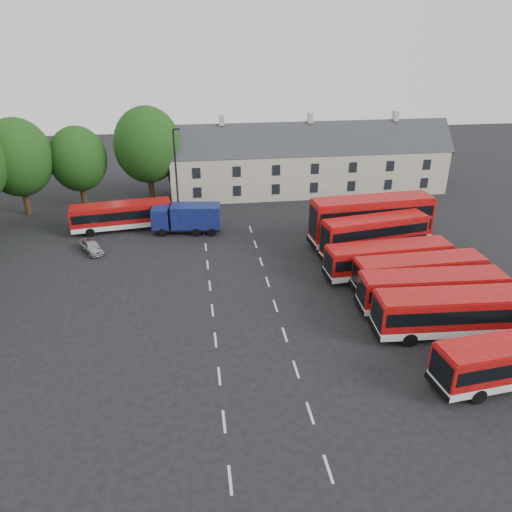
{
  "coord_description": "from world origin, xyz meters",
  "views": [
    {
      "loc": [
        -1.05,
        -31.47,
        20.68
      ],
      "look_at": [
        4.08,
        6.73,
        2.2
      ],
      "focal_mm": 35.0,
      "sensor_mm": 36.0,
      "label": 1
    }
  ],
  "objects_px": {
    "bus_dd_south": "(374,235)",
    "box_truck": "(187,217)",
    "lamppost": "(177,177)",
    "silver_car": "(91,246)"
  },
  "relations": [
    {
      "from": "bus_dd_south",
      "to": "silver_car",
      "type": "height_order",
      "value": "bus_dd_south"
    },
    {
      "from": "bus_dd_south",
      "to": "box_truck",
      "type": "bearing_deg",
      "value": 143.81
    },
    {
      "from": "bus_dd_south",
      "to": "lamppost",
      "type": "height_order",
      "value": "lamppost"
    },
    {
      "from": "box_truck",
      "to": "lamppost",
      "type": "bearing_deg",
      "value": 126.1
    },
    {
      "from": "bus_dd_south",
      "to": "silver_car",
      "type": "bearing_deg",
      "value": 159.7
    },
    {
      "from": "bus_dd_south",
      "to": "lamppost",
      "type": "distance_m",
      "value": 20.99
    },
    {
      "from": "box_truck",
      "to": "silver_car",
      "type": "relative_size",
      "value": 2.02
    },
    {
      "from": "bus_dd_south",
      "to": "silver_car",
      "type": "xyz_separation_m",
      "value": [
        -26.6,
        4.93,
        -1.73
      ]
    },
    {
      "from": "bus_dd_south",
      "to": "box_truck",
      "type": "distance_m",
      "value": 19.25
    },
    {
      "from": "bus_dd_south",
      "to": "box_truck",
      "type": "height_order",
      "value": "bus_dd_south"
    }
  ]
}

